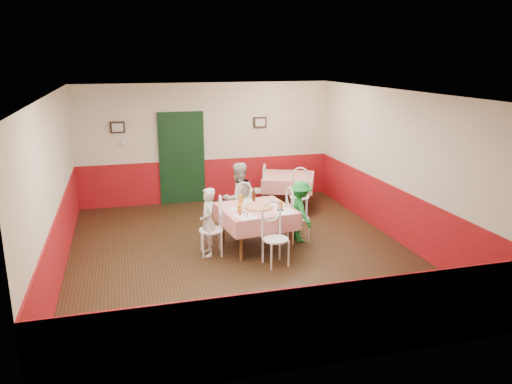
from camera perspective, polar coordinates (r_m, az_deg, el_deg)
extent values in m
plane|color=black|center=(8.95, -1.65, -6.94)|extent=(7.00, 7.00, 0.00)
plane|color=white|center=(8.31, -1.80, 11.24)|extent=(7.00, 7.00, 0.00)
cube|color=beige|center=(11.89, -5.68, 5.59)|extent=(6.00, 0.10, 2.80)
cube|color=beige|center=(5.33, 7.16, -6.67)|extent=(6.00, 0.10, 2.80)
cube|color=beige|center=(8.37, -22.11, 0.43)|extent=(0.10, 7.00, 2.80)
cube|color=beige|center=(9.65, 15.90, 2.83)|extent=(0.10, 7.00, 2.80)
cube|color=maroon|center=(12.05, -5.56, 1.36)|extent=(6.00, 0.03, 1.00)
cube|color=maroon|center=(5.74, 6.80, -14.98)|extent=(6.00, 0.03, 1.00)
cube|color=maroon|center=(8.63, -21.42, -5.35)|extent=(0.03, 7.00, 1.00)
cube|color=maroon|center=(9.87, 15.45, -2.29)|extent=(0.03, 7.00, 1.00)
cube|color=black|center=(11.82, -8.47, 3.72)|extent=(0.96, 0.06, 2.10)
cube|color=black|center=(11.61, -15.55, 7.13)|extent=(0.32, 0.03, 0.26)
cube|color=black|center=(12.05, 0.46, 7.96)|extent=(0.32, 0.03, 0.26)
cube|color=white|center=(11.66, -14.93, 5.46)|extent=(0.10, 0.03, 0.10)
cube|color=red|center=(9.06, 0.00, -4.12)|extent=(1.37, 1.37, 0.77)
cube|color=red|center=(11.48, 3.71, 0.04)|extent=(1.47, 1.47, 0.77)
cylinder|color=#B74723|center=(8.91, 0.28, -1.74)|extent=(0.54, 0.54, 0.03)
cylinder|color=white|center=(8.81, -2.49, -2.02)|extent=(0.28, 0.28, 0.01)
cylinder|color=white|center=(9.12, 2.28, -1.41)|extent=(0.28, 0.28, 0.01)
cylinder|color=white|center=(9.29, -1.13, -1.08)|extent=(0.28, 0.28, 0.01)
cylinder|color=#BF7219|center=(8.58, -1.88, -2.01)|extent=(0.09, 0.09, 0.15)
cylinder|color=#BF7219|center=(8.87, 2.82, -1.49)|extent=(0.08, 0.08, 0.14)
cylinder|color=#BF7219|center=(9.20, -1.74, -0.79)|extent=(0.10, 0.10, 0.16)
cylinder|color=#381C0A|center=(9.30, -0.27, -0.38)|extent=(0.07, 0.07, 0.23)
cylinder|color=silver|center=(8.40, -1.37, -2.60)|extent=(0.04, 0.04, 0.09)
cylinder|color=silver|center=(8.37, -1.01, -2.67)|extent=(0.04, 0.04, 0.09)
cylinder|color=#B23319|center=(8.46, -1.84, -2.46)|extent=(0.04, 0.04, 0.09)
cube|color=white|center=(8.45, -1.25, -2.79)|extent=(0.40, 0.47, 0.00)
cube|color=white|center=(8.74, 3.24, -2.21)|extent=(0.33, 0.42, 0.00)
cube|color=black|center=(8.77, 2.77, -2.07)|extent=(0.12, 0.10, 0.02)
imported|color=gray|center=(8.69, -5.49, -3.44)|extent=(0.29, 0.44, 1.21)
imported|color=gray|center=(9.76, -2.04, -0.69)|extent=(0.83, 0.74, 1.41)
imported|color=gray|center=(9.36, 5.10, -2.21)|extent=(0.49, 0.78, 1.16)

